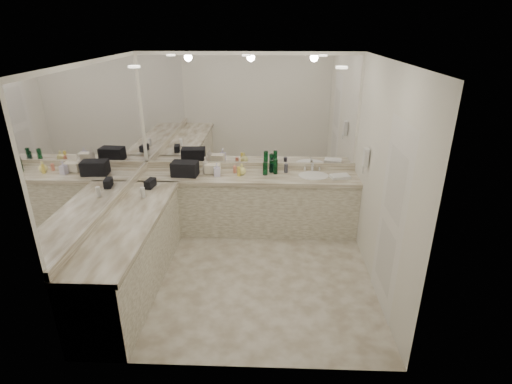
{
  "coord_description": "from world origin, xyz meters",
  "views": [
    {
      "loc": [
        0.32,
        -4.28,
        2.95
      ],
      "look_at": [
        0.14,
        0.4,
        0.97
      ],
      "focal_mm": 28.0,
      "sensor_mm": 36.0,
      "label": 1
    }
  ],
  "objects_px": {
    "hand_towel": "(340,176)",
    "soap_bottle_b": "(217,170)",
    "black_toiletry_bag": "(185,169)",
    "cream_cosmetic_case": "(213,169)",
    "soap_bottle_a": "(205,165)",
    "wall_phone": "(366,158)",
    "sink": "(313,176)",
    "soap_bottle_c": "(242,169)"
  },
  "relations": [
    {
      "from": "black_toiletry_bag",
      "to": "soap_bottle_b",
      "type": "relative_size",
      "value": 1.88
    },
    {
      "from": "cream_cosmetic_case",
      "to": "soap_bottle_c",
      "type": "distance_m",
      "value": 0.44
    },
    {
      "from": "cream_cosmetic_case",
      "to": "soap_bottle_b",
      "type": "height_order",
      "value": "soap_bottle_b"
    },
    {
      "from": "soap_bottle_a",
      "to": "cream_cosmetic_case",
      "type": "bearing_deg",
      "value": -12.61
    },
    {
      "from": "black_toiletry_bag",
      "to": "hand_towel",
      "type": "distance_m",
      "value": 2.25
    },
    {
      "from": "soap_bottle_c",
      "to": "black_toiletry_bag",
      "type": "bearing_deg",
      "value": -175.07
    },
    {
      "from": "sink",
      "to": "wall_phone",
      "type": "xyz_separation_m",
      "value": [
        0.61,
        -0.5,
        0.46
      ]
    },
    {
      "from": "black_toiletry_bag",
      "to": "hand_towel",
      "type": "height_order",
      "value": "black_toiletry_bag"
    },
    {
      "from": "black_toiletry_bag",
      "to": "hand_towel",
      "type": "bearing_deg",
      "value": -0.41
    },
    {
      "from": "cream_cosmetic_case",
      "to": "sink",
      "type": "bearing_deg",
      "value": -7.17
    },
    {
      "from": "wall_phone",
      "to": "black_toiletry_bag",
      "type": "distance_m",
      "value": 2.54
    },
    {
      "from": "soap_bottle_b",
      "to": "soap_bottle_c",
      "type": "relative_size",
      "value": 1.21
    },
    {
      "from": "sink",
      "to": "soap_bottle_b",
      "type": "xyz_separation_m",
      "value": [
        -1.41,
        -0.07,
        0.1
      ]
    },
    {
      "from": "sink",
      "to": "soap_bottle_a",
      "type": "distance_m",
      "value": 1.6
    },
    {
      "from": "hand_towel",
      "to": "soap_bottle_b",
      "type": "distance_m",
      "value": 1.78
    },
    {
      "from": "cream_cosmetic_case",
      "to": "hand_towel",
      "type": "bearing_deg",
      "value": -8.93
    },
    {
      "from": "sink",
      "to": "black_toiletry_bag",
      "type": "height_order",
      "value": "black_toiletry_bag"
    },
    {
      "from": "cream_cosmetic_case",
      "to": "soap_bottle_a",
      "type": "relative_size",
      "value": 0.96
    },
    {
      "from": "cream_cosmetic_case",
      "to": "hand_towel",
      "type": "relative_size",
      "value": 0.87
    },
    {
      "from": "wall_phone",
      "to": "hand_towel",
      "type": "distance_m",
      "value": 0.65
    },
    {
      "from": "soap_bottle_b",
      "to": "soap_bottle_c",
      "type": "distance_m",
      "value": 0.37
    },
    {
      "from": "sink",
      "to": "hand_towel",
      "type": "xyz_separation_m",
      "value": [
        0.37,
        -0.07,
        0.03
      ]
    },
    {
      "from": "hand_towel",
      "to": "wall_phone",
      "type": "bearing_deg",
      "value": -61.54
    },
    {
      "from": "wall_phone",
      "to": "soap_bottle_b",
      "type": "bearing_deg",
      "value": 167.81
    },
    {
      "from": "sink",
      "to": "wall_phone",
      "type": "distance_m",
      "value": 0.91
    },
    {
      "from": "hand_towel",
      "to": "soap_bottle_c",
      "type": "relative_size",
      "value": 1.62
    },
    {
      "from": "cream_cosmetic_case",
      "to": "soap_bottle_a",
      "type": "xyz_separation_m",
      "value": [
        -0.11,
        0.02,
        0.05
      ]
    },
    {
      "from": "black_toiletry_bag",
      "to": "cream_cosmetic_case",
      "type": "bearing_deg",
      "value": 14.84
    },
    {
      "from": "hand_towel",
      "to": "soap_bottle_a",
      "type": "xyz_separation_m",
      "value": [
        -1.97,
        0.14,
        0.1
      ]
    },
    {
      "from": "wall_phone",
      "to": "soap_bottle_c",
      "type": "xyz_separation_m",
      "value": [
        -1.65,
        0.52,
        -0.37
      ]
    },
    {
      "from": "sink",
      "to": "wall_phone",
      "type": "relative_size",
      "value": 1.83
    },
    {
      "from": "black_toiletry_bag",
      "to": "cream_cosmetic_case",
      "type": "height_order",
      "value": "black_toiletry_bag"
    },
    {
      "from": "sink",
      "to": "soap_bottle_c",
      "type": "distance_m",
      "value": 1.05
    },
    {
      "from": "black_toiletry_bag",
      "to": "soap_bottle_b",
      "type": "distance_m",
      "value": 0.47
    },
    {
      "from": "sink",
      "to": "cream_cosmetic_case",
      "type": "bearing_deg",
      "value": 178.07
    },
    {
      "from": "sink",
      "to": "black_toiletry_bag",
      "type": "xyz_separation_m",
      "value": [
        -1.87,
        -0.05,
        0.11
      ]
    },
    {
      "from": "hand_towel",
      "to": "soap_bottle_c",
      "type": "bearing_deg",
      "value": 176.49
    },
    {
      "from": "wall_phone",
      "to": "black_toiletry_bag",
      "type": "xyz_separation_m",
      "value": [
        -2.48,
        0.45,
        -0.34
      ]
    },
    {
      "from": "hand_towel",
      "to": "soap_bottle_c",
      "type": "xyz_separation_m",
      "value": [
        -1.42,
        0.09,
        0.06
      ]
    },
    {
      "from": "sink",
      "to": "hand_towel",
      "type": "height_order",
      "value": "hand_towel"
    },
    {
      "from": "wall_phone",
      "to": "hand_towel",
      "type": "bearing_deg",
      "value": 118.46
    },
    {
      "from": "wall_phone",
      "to": "cream_cosmetic_case",
      "type": "height_order",
      "value": "wall_phone"
    }
  ]
}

